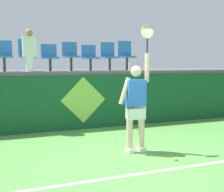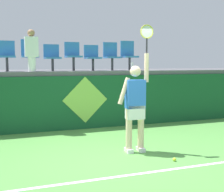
{
  "view_description": "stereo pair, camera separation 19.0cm",
  "coord_description": "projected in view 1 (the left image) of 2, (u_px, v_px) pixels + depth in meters",
  "views": [
    {
      "loc": [
        -2.26,
        -5.18,
        1.83
      ],
      "look_at": [
        0.27,
        1.07,
        1.1
      ],
      "focal_mm": 50.08,
      "sensor_mm": 36.0,
      "label": 1
    },
    {
      "loc": [
        -2.08,
        -5.25,
        1.83
      ],
      "look_at": [
        0.27,
        1.07,
        1.1
      ],
      "focal_mm": 50.08,
      "sensor_mm": 36.0,
      "label": 2
    }
  ],
  "objects": [
    {
      "name": "stadium_chair_4",
      "position": [
        90.0,
        56.0,
        9.17
      ],
      "size": [
        0.44,
        0.42,
        0.76
      ],
      "color": "#38383D",
      "rests_on": "spectator_platform"
    },
    {
      "name": "ground_plane",
      "position": [
        120.0,
        161.0,
        5.81
      ],
      "size": [
        40.0,
        40.0,
        0.0
      ],
      "primitive_type": "plane",
      "color": "#519342"
    },
    {
      "name": "spectator_platform",
      "position": [
        64.0,
        72.0,
        9.69
      ],
      "size": [
        13.67,
        2.74,
        0.12
      ],
      "primitive_type": "cube",
      "color": "#56565B",
      "rests_on": "court_back_wall"
    },
    {
      "name": "court_back_wall",
      "position": [
        76.0,
        103.0,
        8.56
      ],
      "size": [
        13.67,
        0.2,
        1.47
      ],
      "primitive_type": "cube",
      "color": "#144C28",
      "rests_on": "ground_plane"
    },
    {
      "name": "tennis_player",
      "position": [
        136.0,
        104.0,
        6.33
      ],
      "size": [
        0.75,
        0.28,
        2.58
      ],
      "color": "white",
      "rests_on": "ground_plane"
    },
    {
      "name": "stadium_chair_3",
      "position": [
        70.0,
        54.0,
        8.95
      ],
      "size": [
        0.44,
        0.42,
        0.83
      ],
      "color": "#38383D",
      "rests_on": "spectator_platform"
    },
    {
      "name": "water_bottle",
      "position": [
        130.0,
        67.0,
        9.25
      ],
      "size": [
        0.08,
        0.08,
        0.24
      ],
      "primitive_type": "cylinder",
      "color": "white",
      "rests_on": "spectator_platform"
    },
    {
      "name": "stadium_chair_2",
      "position": [
        50.0,
        56.0,
        8.73
      ],
      "size": [
        0.44,
        0.42,
        0.75
      ],
      "color": "#38383D",
      "rests_on": "spectator_platform"
    },
    {
      "name": "spectator_0",
      "position": [
        29.0,
        50.0,
        8.06
      ],
      "size": [
        0.34,
        0.2,
        1.09
      ],
      "color": "white",
      "rests_on": "spectator_platform"
    },
    {
      "name": "stadium_chair_0",
      "position": [
        4.0,
        54.0,
        8.28
      ],
      "size": [
        0.44,
        0.42,
        0.83
      ],
      "color": "#38383D",
      "rests_on": "spectator_platform"
    },
    {
      "name": "court_baseline_stripe",
      "position": [
        138.0,
        174.0,
        5.13
      ],
      "size": [
        12.3,
        0.08,
        0.01
      ],
      "primitive_type": "cube",
      "color": "white",
      "rests_on": "ground_plane"
    },
    {
      "name": "tennis_ball",
      "position": [
        176.0,
        159.0,
        5.83
      ],
      "size": [
        0.07,
        0.07,
        0.07
      ],
      "primitive_type": "sphere",
      "color": "#D1E533",
      "rests_on": "ground_plane"
    },
    {
      "name": "stadium_chair_1",
      "position": [
        27.0,
        53.0,
        8.51
      ],
      "size": [
        0.44,
        0.42,
        0.88
      ],
      "color": "#38383D",
      "rests_on": "spectator_platform"
    },
    {
      "name": "stadium_chair_6",
      "position": [
        126.0,
        54.0,
        9.61
      ],
      "size": [
        0.44,
        0.42,
        0.9
      ],
      "color": "#38383D",
      "rests_on": "spectator_platform"
    },
    {
      "name": "stadium_chair_5",
      "position": [
        109.0,
        55.0,
        9.4
      ],
      "size": [
        0.44,
        0.42,
        0.85
      ],
      "color": "#38383D",
      "rests_on": "spectator_platform"
    },
    {
      "name": "wall_signage_mount",
      "position": [
        84.0,
        129.0,
        8.61
      ],
      "size": [
        1.27,
        0.01,
        1.44
      ],
      "color": "#144C28",
      "rests_on": "ground_plane"
    }
  ]
}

